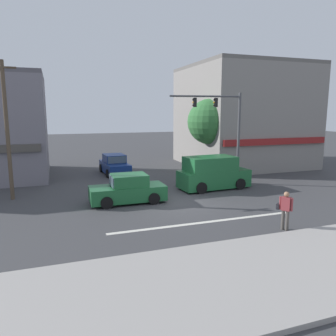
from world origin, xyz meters
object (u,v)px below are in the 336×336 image
Objects in this scene: utility_pole_near_left at (7,129)px; traffic_light_mast at (225,123)px; street_tree at (210,122)px; pedestrian_foreground_with_bag at (285,208)px; van_crossing_center at (213,173)px; sedan_parked_curbside at (128,190)px; sedan_waiting_far at (115,165)px.

utility_pole_near_left reaches higher than traffic_light_mast.
street_tree reaches higher than pedestrian_foreground_with_bag.
van_crossing_center is (12.02, -1.39, -3.00)m from utility_pole_near_left.
utility_pole_near_left is 7.49m from sedan_parked_curbside.
sedan_parked_curbside is 6.09m from van_crossing_center.
street_tree is 11.15m from sedan_parked_curbside.
street_tree is at bearing 14.98° from utility_pole_near_left.
pedestrian_foreground_with_bag is at bearing -94.19° from van_crossing_center.
street_tree is 14.86m from utility_pole_near_left.
van_crossing_center is at bearing -114.06° from street_tree.
sedan_waiting_far is at bearing 39.91° from utility_pole_near_left.
utility_pole_near_left reaches higher than sedan_waiting_far.
traffic_light_mast is at bearing -103.01° from street_tree.
sedan_parked_curbside is 8.32m from pedestrian_foreground_with_bag.
street_tree is at bearing 76.99° from traffic_light_mast.
traffic_light_mast is at bearing 18.14° from sedan_parked_curbside.
utility_pole_near_left is 4.61× the size of pedestrian_foreground_with_bag.
pedestrian_foreground_with_bag reaches higher than sedan_waiting_far.
sedan_waiting_far is 0.89× the size of van_crossing_center.
utility_pole_near_left is at bearing 173.39° from van_crossing_center.
van_crossing_center is (5.92, 1.43, 0.29)m from sedan_parked_curbside.
street_tree is at bearing 38.93° from sedan_parked_curbside.
utility_pole_near_left reaches higher than sedan_parked_curbside.
sedan_parked_curbside is at bearing -141.07° from street_tree.
street_tree is 0.78× the size of utility_pole_near_left.
van_crossing_center is at bearing -144.88° from traffic_light_mast.
traffic_light_mast reaches higher than van_crossing_center.
sedan_waiting_far is (-6.46, 6.23, -3.46)m from traffic_light_mast.
utility_pole_near_left reaches higher than street_tree.
van_crossing_center is at bearing -54.52° from sedan_waiting_far.
street_tree is 4.40m from traffic_light_mast.
street_tree is 3.58× the size of pedestrian_foreground_with_bag.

